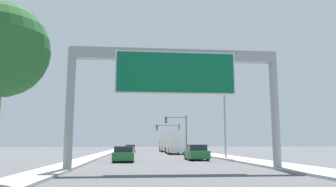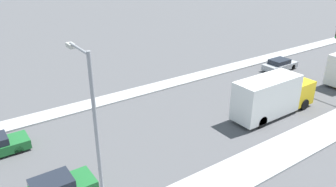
% 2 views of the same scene
% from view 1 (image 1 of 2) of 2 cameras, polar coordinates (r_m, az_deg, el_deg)
% --- Properties ---
extents(sidewalk_right, '(3.00, 120.00, 0.15)m').
position_cam_1_polar(sidewalk_right, '(63.05, 3.85, -10.04)').
color(sidewalk_right, '#ABABAB').
rests_on(sidewalk_right, ground).
extents(median_strip_left, '(2.00, 120.00, 0.15)m').
position_cam_1_polar(median_strip_left, '(62.41, -10.08, -9.95)').
color(median_strip_left, '#ABABAB').
rests_on(median_strip_left, ground).
extents(sign_gantry, '(13.41, 0.73, 7.56)m').
position_cam_1_polar(sign_gantry, '(20.67, 1.31, 3.07)').
color(sign_gantry, gray).
rests_on(sign_gantry, ground).
extents(car_far_left, '(1.83, 4.60, 1.36)m').
position_cam_1_polar(car_far_left, '(30.10, -7.69, -10.45)').
color(car_far_left, '#1E662D').
rests_on(car_far_left, ground).
extents(car_far_right, '(1.90, 4.29, 1.50)m').
position_cam_1_polar(car_far_right, '(32.80, 4.97, -10.24)').
color(car_far_right, '#1E662D').
rests_on(car_far_right, ground).
extents(car_mid_center, '(1.86, 4.39, 1.36)m').
position_cam_1_polar(car_mid_center, '(61.02, -6.60, -9.51)').
color(car_mid_center, '#A5A8AD').
rests_on(car_mid_center, ground).
extents(truck_box_primary, '(2.30, 8.47, 3.55)m').
position_cam_1_polar(truck_box_primary, '(51.12, 1.17, -8.47)').
color(truck_box_primary, yellow).
rests_on(truck_box_primary, ground).
extents(truck_box_secondary, '(2.37, 8.87, 3.44)m').
position_cam_1_polar(truck_box_secondary, '(64.85, -0.26, -8.55)').
color(truck_box_secondary, red).
rests_on(truck_box_secondary, ground).
extents(traffic_light_near_intersection, '(4.16, 0.32, 6.69)m').
position_cam_1_polar(traffic_light_near_intersection, '(60.78, 2.02, -5.97)').
color(traffic_light_near_intersection, '#3D3D3F').
rests_on(traffic_light_near_intersection, ground).
extents(traffic_light_mid_block, '(5.34, 0.32, 5.76)m').
position_cam_1_polar(traffic_light_mid_block, '(70.62, 0.51, -6.75)').
color(traffic_light_mid_block, '#3D3D3F').
rests_on(traffic_light_mid_block, ground).
extents(palm_tree_foreground, '(3.97, 3.97, 7.44)m').
position_cam_1_polar(palm_tree_foreground, '(15.18, -27.23, 6.76)').
color(palm_tree_foreground, '#8C704C').
rests_on(palm_tree_foreground, ground).
extents(street_lamp_right, '(2.51, 0.28, 9.40)m').
position_cam_1_polar(street_lamp_right, '(35.10, 9.37, -2.24)').
color(street_lamp_right, gray).
rests_on(street_lamp_right, ground).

